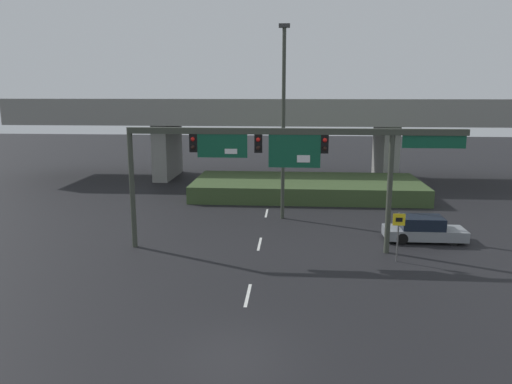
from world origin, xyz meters
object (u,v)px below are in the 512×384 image
at_px(highway_light_pole_near, 283,119).
at_px(parked_sedan_near_right, 423,230).
at_px(signal_gantry, 282,151).
at_px(speed_limit_sign, 398,230).

relative_size(highway_light_pole_near, parked_sedan_near_right, 2.78).
xyz_separation_m(signal_gantry, parked_sedan_near_right, (8.06, 2.36, -4.69)).
bearing_deg(speed_limit_sign, signal_gantry, 166.80).
distance_m(highway_light_pole_near, parked_sedan_near_right, 11.03).
distance_m(signal_gantry, parked_sedan_near_right, 9.62).
distance_m(speed_limit_sign, parked_sedan_near_right, 4.45).
bearing_deg(signal_gantry, highway_light_pole_near, 90.62).
height_order(speed_limit_sign, highway_light_pole_near, highway_light_pole_near).
xyz_separation_m(signal_gantry, speed_limit_sign, (5.85, -1.37, -3.69)).
bearing_deg(parked_sedan_near_right, highway_light_pole_near, 151.20).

